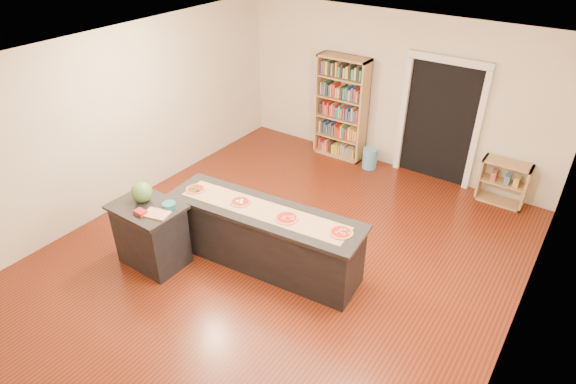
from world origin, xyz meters
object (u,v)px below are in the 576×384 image
Objects in this scene: low_shelf at (503,182)px; watermelon at (142,192)px; side_counter at (151,234)px; bookshelf at (341,108)px; waste_bin at (370,158)px; kitchen_island at (264,237)px.

watermelon reaches higher than low_shelf.
side_counter is 5.61m from low_shelf.
watermelon is at bearing -98.17° from bookshelf.
low_shelf is 1.91× the size of waste_bin.
watermelon is (-3.68, -4.27, 0.69)m from low_shelf.
kitchen_island is at bearing 33.46° from side_counter.
low_shelf is 2.69× the size of watermelon.
watermelon is at bearing -108.13° from waste_bin.
watermelon reaches higher than kitchen_island.
side_counter is at bearing -96.47° from bookshelf.
low_shelf is at bearing 49.27° from watermelon.
bookshelf reaches higher than watermelon.
kitchen_island is 1.54m from side_counter.
watermelon is at bearing -156.95° from kitchen_island.
side_counter is 4.38m from bookshelf.
kitchen_island reaches higher than waste_bin.
waste_bin is at bearing 74.41° from side_counter.
kitchen_island is 3.36m from waste_bin.
waste_bin is at bearing -10.39° from bookshelf.
low_shelf is 2.34m from waste_bin.
watermelon is (-0.61, -4.26, 0.09)m from bookshelf.
low_shelf is (2.26, 3.50, -0.08)m from kitchen_island.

